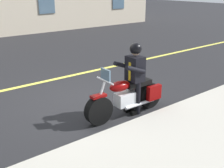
# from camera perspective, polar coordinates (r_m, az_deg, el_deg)

# --- Properties ---
(ground_plane) EXTENTS (80.00, 80.00, 0.00)m
(ground_plane) POSITION_cam_1_polar(r_m,az_deg,el_deg) (7.77, -6.45, -3.16)
(ground_plane) COLOR black
(lane_center_stripe) EXTENTS (60.00, 0.16, 0.01)m
(lane_center_stripe) POSITION_cam_1_polar(r_m,az_deg,el_deg) (9.43, -12.94, 0.64)
(lane_center_stripe) COLOR #E5DB4C
(lane_center_stripe) RESTS_ON ground_plane
(motorcycle_main) EXTENTS (2.21, 0.62, 1.26)m
(motorcycle_main) POSITION_cam_1_polar(r_m,az_deg,el_deg) (6.72, 3.25, -2.64)
(motorcycle_main) COLOR black
(motorcycle_main) RESTS_ON ground_plane
(rider_main) EXTENTS (0.63, 0.56, 1.74)m
(rider_main) POSITION_cam_1_polar(r_m,az_deg,el_deg) (6.64, 4.59, 2.41)
(rider_main) COLOR black
(rider_main) RESTS_ON ground_plane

